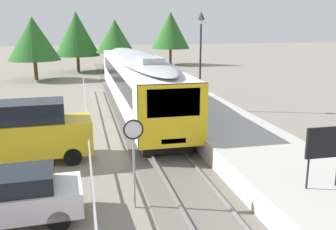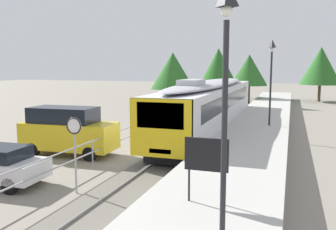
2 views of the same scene
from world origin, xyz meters
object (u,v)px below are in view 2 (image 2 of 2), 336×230
object	(u,v)px
commuter_train	(210,102)
platform_lamp_near_end	(226,65)
platform_notice_board	(206,157)
parked_van_yellow	(68,130)
platform_lamp_mid_platform	(271,66)
speed_limit_sign	(74,136)

from	to	relation	value
commuter_train	platform_lamp_near_end	distance (m)	17.83
platform_lamp_near_end	platform_notice_board	world-z (taller)	platform_lamp_near_end
platform_lamp_near_end	parked_van_yellow	xyz separation A→B (m)	(-9.68, 8.72, -3.33)
commuter_train	platform_lamp_mid_platform	bearing A→B (deg)	-12.15
platform_lamp_mid_platform	parked_van_yellow	distance (m)	12.76
commuter_train	platform_lamp_mid_platform	xyz separation A→B (m)	(4.00, -0.86, 2.47)
platform_notice_board	speed_limit_sign	distance (m)	5.48
platform_lamp_near_end	platform_notice_board	xyz separation A→B (m)	(-0.83, 2.11, -2.44)
parked_van_yellow	platform_notice_board	bearing A→B (deg)	-36.77
commuter_train	platform_lamp_near_end	size ratio (longest dim) A/B	3.80
commuter_train	platform_lamp_mid_platform	distance (m)	4.78
commuter_train	platform_lamp_near_end	xyz separation A→B (m)	(4.00, -17.20, 2.47)
platform_lamp_near_end	speed_limit_sign	distance (m)	7.56
commuter_train	platform_notice_board	bearing A→B (deg)	-78.14
commuter_train	platform_lamp_mid_platform	world-z (taller)	platform_lamp_mid_platform
commuter_train	platform_lamp_near_end	bearing A→B (deg)	-76.90
platform_lamp_near_end	parked_van_yellow	world-z (taller)	platform_lamp_near_end
platform_lamp_mid_platform	platform_notice_board	world-z (taller)	platform_lamp_mid_platform
platform_lamp_near_end	parked_van_yellow	bearing A→B (deg)	137.99
parked_van_yellow	commuter_train	bearing A→B (deg)	56.19
commuter_train	parked_van_yellow	world-z (taller)	commuter_train
platform_notice_board	parked_van_yellow	world-z (taller)	platform_notice_board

